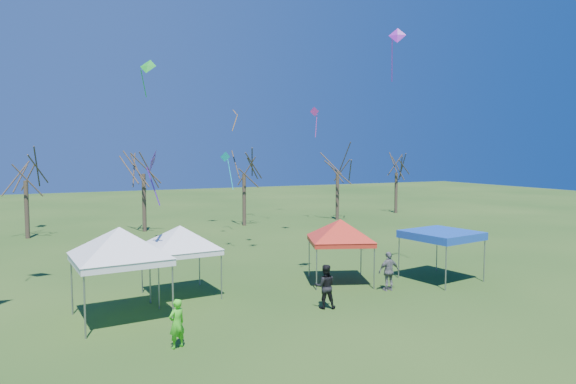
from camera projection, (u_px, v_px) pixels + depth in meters
name	position (u px, v px, depth m)	size (l,w,h in m)	color
ground	(315.00, 313.00, 20.24)	(140.00, 140.00, 0.00)	#234616
tree_1	(25.00, 160.00, 37.41)	(3.42, 3.42, 7.54)	#3D2D21
tree_2	(143.00, 153.00, 40.71)	(3.71, 3.71, 8.18)	#3D2D21
tree_3	(244.00, 155.00, 44.01)	(3.59, 3.59, 7.91)	#3D2D21
tree_4	(338.00, 155.00, 47.96)	(3.58, 3.58, 7.89)	#3D2D21
tree_5	(397.00, 158.00, 53.41)	(3.39, 3.39, 7.46)	#3D2D21
tent_white_west	(119.00, 233.00, 19.29)	(4.62, 4.62, 4.09)	gray
tent_white_mid	(180.00, 230.00, 22.44)	(4.11, 4.11, 3.64)	gray
tent_red	(340.00, 223.00, 24.83)	(3.83, 3.83, 3.60)	gray
tent_blue	(442.00, 235.00, 25.40)	(3.56, 3.56, 2.44)	gray
person_grey	(389.00, 271.00, 23.50)	(1.06, 0.44, 1.80)	slate
person_dark	(325.00, 286.00, 20.85)	(0.88, 0.68, 1.80)	black
person_green	(177.00, 324.00, 16.60)	(0.59, 0.39, 1.62)	#40D722
kite_22	(225.00, 158.00, 40.45)	(0.97, 0.93, 3.01)	#0EC3D4
kite_1	(152.00, 162.00, 20.60)	(0.69, 1.09, 2.34)	#4D17A7
kite_17	(397.00, 36.00, 27.25)	(1.00, 0.93, 2.85)	purple
kite_11	(148.00, 66.00, 32.59)	(1.31, 1.23, 2.43)	green
kite_12	(315.00, 112.00, 46.20)	(0.73, 0.83, 2.75)	#DA30A2
kite_19	(235.00, 113.00, 41.79)	(0.70, 0.82, 1.83)	orange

